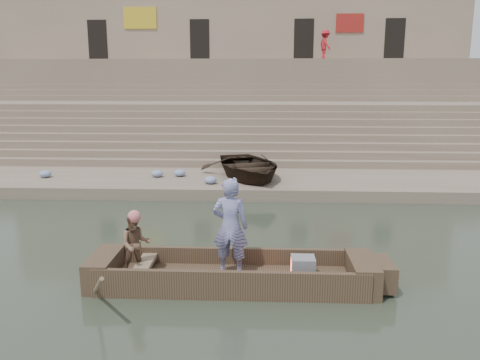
# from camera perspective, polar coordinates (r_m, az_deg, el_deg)

# --- Properties ---
(ground) EXTENTS (120.00, 120.00, 0.00)m
(ground) POSITION_cam_1_polar(r_m,az_deg,el_deg) (10.48, -10.35, -10.81)
(ground) COLOR #2C3628
(ground) RESTS_ON ground
(lower_landing) EXTENTS (32.00, 4.00, 0.40)m
(lower_landing) POSITION_cam_1_polar(r_m,az_deg,el_deg) (17.96, -4.71, -0.33)
(lower_landing) COLOR #83725D
(lower_landing) RESTS_ON ground
(mid_landing) EXTENTS (32.00, 3.00, 2.80)m
(mid_landing) POSITION_cam_1_polar(r_m,az_deg,el_deg) (25.14, -2.58, 6.02)
(mid_landing) COLOR #83725D
(mid_landing) RESTS_ON ground
(upper_landing) EXTENTS (32.00, 3.00, 5.20)m
(upper_landing) POSITION_cam_1_polar(r_m,az_deg,el_deg) (32.01, -1.45, 9.47)
(upper_landing) COLOR #83725D
(upper_landing) RESTS_ON ground
(ghat_steps) EXTENTS (32.00, 11.00, 5.20)m
(ghat_steps) POSITION_cam_1_polar(r_m,az_deg,el_deg) (26.77, -2.26, 7.25)
(ghat_steps) COLOR #83725D
(ghat_steps) RESTS_ON ground
(building_wall) EXTENTS (32.00, 5.07, 11.20)m
(building_wall) POSITION_cam_1_polar(r_m,az_deg,el_deg) (36.00, -1.01, 14.54)
(building_wall) COLOR #9C8469
(building_wall) RESTS_ON ground
(main_rowboat) EXTENTS (5.00, 1.30, 0.22)m
(main_rowboat) POSITION_cam_1_polar(r_m,az_deg,el_deg) (9.68, -0.99, -11.87)
(main_rowboat) COLOR brown
(main_rowboat) RESTS_ON ground
(rowboat_trim) EXTENTS (6.04, 2.63, 1.91)m
(rowboat_trim) POSITION_cam_1_polar(r_m,az_deg,el_deg) (9.59, 0.26, -10.83)
(rowboat_trim) COLOR brown
(rowboat_trim) RESTS_ON ground
(standing_man) EXTENTS (0.75, 0.54, 1.94)m
(standing_man) POSITION_cam_1_polar(r_m,az_deg,el_deg) (9.40, -1.16, -5.57)
(standing_man) COLOR navy
(standing_man) RESTS_ON main_rowboat
(rowing_man) EXTENTS (0.72, 0.64, 1.24)m
(rowing_man) POSITION_cam_1_polar(r_m,az_deg,el_deg) (9.69, -12.34, -7.49)
(rowing_man) COLOR #246E4B
(rowing_man) RESTS_ON main_rowboat
(television) EXTENTS (0.46, 0.42, 0.40)m
(television) POSITION_cam_1_polar(r_m,az_deg,el_deg) (9.58, 7.44, -10.23)
(television) COLOR slate
(television) RESTS_ON main_rowboat
(beached_rowboat) EXTENTS (4.20, 4.98, 0.88)m
(beached_rowboat) POSITION_cam_1_polar(r_m,az_deg,el_deg) (17.76, 0.96, 1.68)
(beached_rowboat) COLOR #2D2116
(beached_rowboat) RESTS_ON lower_landing
(pedestrian) EXTENTS (1.00, 1.35, 1.87)m
(pedestrian) POSITION_cam_1_polar(r_m,az_deg,el_deg) (32.41, 10.11, 15.58)
(pedestrian) COLOR #AD1D27
(pedestrian) RESTS_ON upper_landing
(cloth_bundles) EXTENTS (7.72, 1.69, 0.26)m
(cloth_bundles) POSITION_cam_1_polar(r_m,az_deg,el_deg) (17.76, -8.90, 0.52)
(cloth_bundles) COLOR #3F5999
(cloth_bundles) RESTS_ON lower_landing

